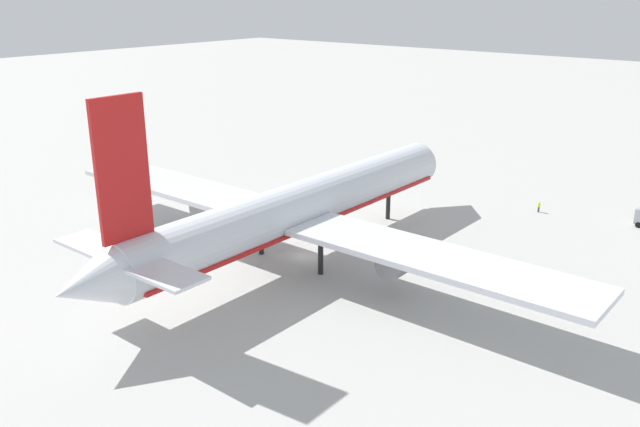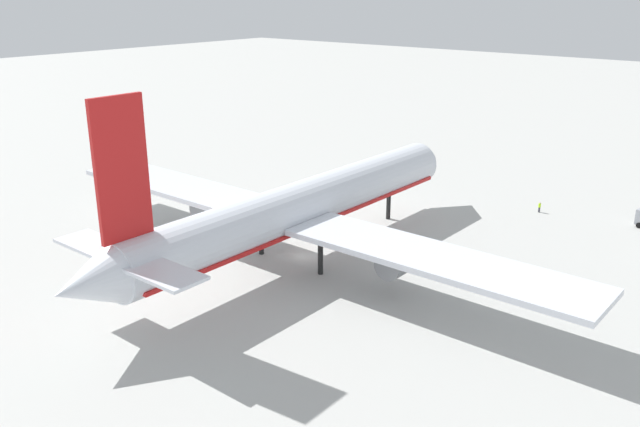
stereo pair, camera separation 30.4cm
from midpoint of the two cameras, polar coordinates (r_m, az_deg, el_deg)
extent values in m
plane|color=#B2B2AD|center=(91.53, -1.27, -3.76)|extent=(600.00, 600.00, 0.00)
cylinder|color=silver|center=(88.90, -1.31, 0.74)|extent=(58.91, 6.88, 6.67)
cone|color=silver|center=(114.15, 9.33, 4.60)|extent=(5.36, 6.56, 6.54)
cone|color=silver|center=(69.25, -19.43, -5.84)|extent=(6.69, 6.36, 6.34)
cube|color=red|center=(68.39, -16.61, 3.66)|extent=(6.00, 0.52, 14.64)
cube|color=silver|center=(75.59, -18.73, -2.57)|extent=(4.43, 9.48, 0.36)
cube|color=silver|center=(66.67, -13.42, -4.96)|extent=(4.43, 9.48, 0.36)
cube|color=silver|center=(102.59, -11.77, 2.24)|extent=(9.13, 37.52, 0.70)
cylinder|color=slate|center=(99.64, -9.21, 0.69)|extent=(5.91, 3.35, 3.33)
cube|color=silver|center=(75.06, 10.09, -3.90)|extent=(9.13, 37.52, 0.70)
cylinder|color=slate|center=(79.30, 6.84, -4.10)|extent=(4.97, 3.50, 3.48)
cylinder|color=black|center=(106.25, 6.00, 0.62)|extent=(0.70, 0.70, 4.21)
cylinder|color=black|center=(92.12, -4.99, -2.26)|extent=(0.70, 0.70, 4.21)
cylinder|color=black|center=(85.47, 0.14, -3.92)|extent=(0.70, 0.70, 4.21)
cube|color=red|center=(89.49, -1.30, -0.38)|extent=(56.56, 6.53, 0.50)
cube|color=black|center=(114.21, 25.93, 0.14)|extent=(2.03, 0.29, 1.05)
cylinder|color=black|center=(113.46, 25.88, -0.93)|extent=(0.39, 0.93, 0.90)
cylinder|color=#3F3F47|center=(115.21, 18.44, 0.31)|extent=(0.44, 0.44, 0.87)
cylinder|color=#B2F219|center=(114.99, 18.48, 0.67)|extent=(0.55, 0.55, 0.65)
sphere|color=beige|center=(114.86, 18.50, 0.88)|extent=(0.24, 0.24, 0.24)
cone|color=orange|center=(125.42, -13.84, 2.15)|extent=(0.36, 0.36, 0.55)
camera|label=1|loc=(0.15, -89.90, 0.03)|focal=37.12mm
camera|label=2|loc=(0.15, 90.10, -0.03)|focal=37.12mm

